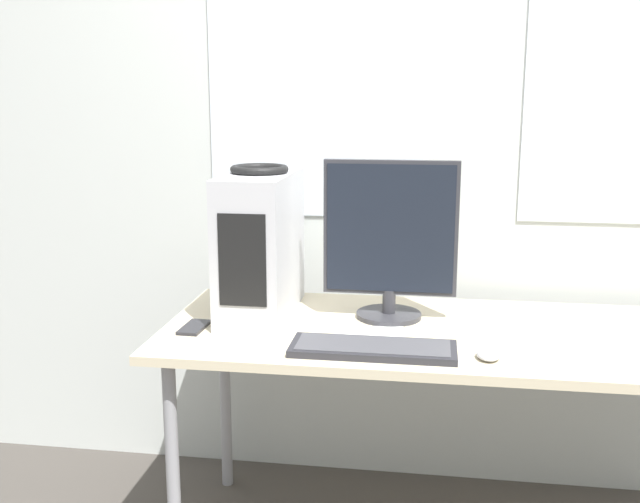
{
  "coord_description": "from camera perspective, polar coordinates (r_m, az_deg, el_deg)",
  "views": [
    {
      "loc": [
        -0.13,
        -1.84,
        1.45
      ],
      "look_at": [
        -0.46,
        0.36,
        0.97
      ],
      "focal_mm": 42.0,
      "sensor_mm": 36.0,
      "label": 1
    }
  ],
  "objects": [
    {
      "name": "pc_tower",
      "position": [
        2.41,
        -4.55,
        0.54
      ],
      "size": [
        0.2,
        0.47,
        0.46
      ],
      "color": "silver",
      "rests_on": "desk"
    },
    {
      "name": "keyboard",
      "position": [
        2.1,
        4.06,
        -7.37
      ],
      "size": [
        0.46,
        0.17,
        0.02
      ],
      "color": "#28282D",
      "rests_on": "desk"
    },
    {
      "name": "cell_phone",
      "position": [
        2.33,
        -9.57,
        -5.72
      ],
      "size": [
        0.07,
        0.14,
        0.01
      ],
      "rotation": [
        0.0,
        0.0,
        -0.04
      ],
      "color": "#232328",
      "rests_on": "desk"
    },
    {
      "name": "paper_sheet_left",
      "position": [
        2.18,
        3.93,
        -6.89
      ],
      "size": [
        0.25,
        0.32,
        0.0
      ],
      "rotation": [
        0.0,
        0.0,
        0.13
      ],
      "color": "white",
      "rests_on": "desk"
    },
    {
      "name": "wall_back",
      "position": [
        2.7,
        11.58,
        9.96
      ],
      "size": [
        8.0,
        0.07,
        2.7
      ],
      "color": "silver",
      "rests_on": "ground_plane"
    },
    {
      "name": "desk",
      "position": [
        2.33,
        11.44,
        -7.23
      ],
      "size": [
        1.88,
        0.72,
        0.73
      ],
      "color": "beige",
      "rests_on": "ground_plane"
    },
    {
      "name": "headphones",
      "position": [
        2.37,
        -4.64,
        6.27
      ],
      "size": [
        0.18,
        0.18,
        0.02
      ],
      "color": "black",
      "rests_on": "pc_tower"
    },
    {
      "name": "mouse",
      "position": [
        2.1,
        12.71,
        -7.65
      ],
      "size": [
        0.07,
        0.09,
        0.02
      ],
      "color": "#B2B2B7",
      "rests_on": "desk"
    },
    {
      "name": "monitor_main",
      "position": [
        2.35,
        5.37,
        0.95
      ],
      "size": [
        0.42,
        0.21,
        0.5
      ],
      "color": "#333338",
      "rests_on": "desk"
    }
  ]
}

